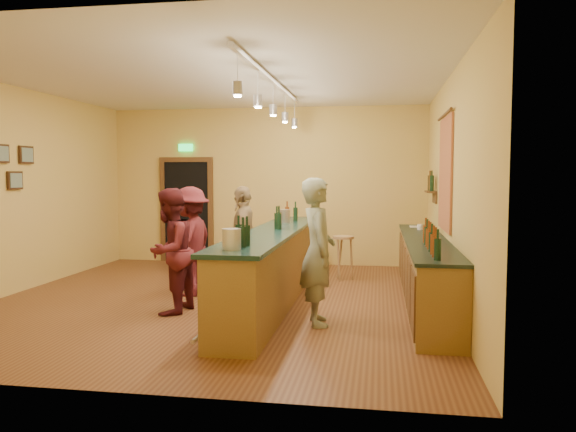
% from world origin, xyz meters
% --- Properties ---
extents(floor, '(7.00, 7.00, 0.00)m').
position_xyz_m(floor, '(0.00, 0.00, 0.00)').
color(floor, '#5B2F1A').
rests_on(floor, ground).
extents(ceiling, '(6.50, 7.00, 0.02)m').
position_xyz_m(ceiling, '(0.00, 0.00, 3.20)').
color(ceiling, silver).
rests_on(ceiling, wall_back).
extents(wall_back, '(6.50, 0.02, 3.20)m').
position_xyz_m(wall_back, '(0.00, 3.50, 1.60)').
color(wall_back, gold).
rests_on(wall_back, floor).
extents(wall_front, '(6.50, 0.02, 3.20)m').
position_xyz_m(wall_front, '(0.00, -3.50, 1.60)').
color(wall_front, gold).
rests_on(wall_front, floor).
extents(wall_left, '(0.02, 7.00, 3.20)m').
position_xyz_m(wall_left, '(-3.25, 0.00, 1.60)').
color(wall_left, gold).
rests_on(wall_left, floor).
extents(wall_right, '(0.02, 7.00, 3.20)m').
position_xyz_m(wall_right, '(3.25, 0.00, 1.60)').
color(wall_right, gold).
rests_on(wall_right, floor).
extents(doorway, '(1.15, 0.09, 2.48)m').
position_xyz_m(doorway, '(-1.70, 3.47, 1.13)').
color(doorway, black).
rests_on(doorway, wall_back).
extents(tapestry, '(0.03, 1.40, 1.60)m').
position_xyz_m(tapestry, '(3.23, 0.40, 1.85)').
color(tapestry, maroon).
rests_on(tapestry, wall_right).
extents(bottle_shelf, '(0.17, 0.55, 0.54)m').
position_xyz_m(bottle_shelf, '(3.17, 1.90, 1.67)').
color(bottle_shelf, '#432114').
rests_on(bottle_shelf, wall_right).
extents(back_counter, '(0.60, 4.55, 1.27)m').
position_xyz_m(back_counter, '(2.97, 0.18, 0.49)').
color(back_counter, brown).
rests_on(back_counter, floor).
extents(tasting_bar, '(0.74, 5.10, 1.38)m').
position_xyz_m(tasting_bar, '(0.82, -0.00, 0.61)').
color(tasting_bar, brown).
rests_on(tasting_bar, floor).
extents(pendant_track, '(0.11, 4.60, 0.50)m').
position_xyz_m(pendant_track, '(0.82, -0.00, 2.98)').
color(pendant_track, silver).
rests_on(pendant_track, ceiling).
extents(bartender, '(0.58, 0.74, 1.80)m').
position_xyz_m(bartender, '(1.57, -1.05, 0.90)').
color(bartender, gray).
rests_on(bartender, floor).
extents(customer_a, '(0.73, 0.89, 1.66)m').
position_xyz_m(customer_a, '(-0.42, -0.82, 0.83)').
color(customer_a, '#59191E').
rests_on(customer_a, floor).
extents(customer_b, '(0.58, 1.03, 1.66)m').
position_xyz_m(customer_b, '(0.19, 0.76, 0.83)').
color(customer_b, '#997A51').
rests_on(customer_b, floor).
extents(customer_c, '(0.71, 1.12, 1.66)m').
position_xyz_m(customer_c, '(-0.52, 0.30, 0.83)').
color(customer_c, '#59191E').
rests_on(customer_c, floor).
extents(bar_stool, '(0.37, 0.37, 0.77)m').
position_xyz_m(bar_stool, '(1.70, 1.91, 0.63)').
color(bar_stool, '#A4704A').
rests_on(bar_stool, floor).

